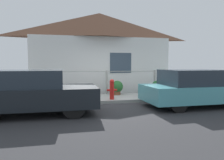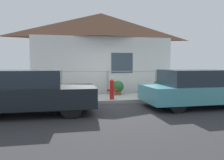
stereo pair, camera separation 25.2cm
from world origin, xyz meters
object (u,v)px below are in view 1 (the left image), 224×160
at_px(car_right, 195,88).
at_px(fire_hydrant, 112,89).
at_px(car_left, 30,92).
at_px(potted_plant_near_hydrant, 117,87).
at_px(potted_plant_by_fence, 38,92).
at_px(potted_plant_corner, 157,87).

distance_m(car_right, fire_hydrant, 3.12).
distance_m(car_left, potted_plant_near_hydrant, 4.29).
distance_m(car_right, potted_plant_by_fence, 6.14).
bearing_deg(car_left, car_right, 0.92).
xyz_separation_m(car_right, potted_plant_corner, (-0.38, 2.38, -0.19)).
bearing_deg(fire_hydrant, potted_plant_near_hydrant, 65.89).
xyz_separation_m(car_left, potted_plant_corner, (5.26, 2.38, -0.21)).
bearing_deg(potted_plant_corner, car_left, -155.66).
relative_size(car_left, car_right, 1.02).
relative_size(car_left, potted_plant_corner, 6.23).
distance_m(car_left, potted_plant_by_fence, 2.40).
xyz_separation_m(car_left, car_right, (5.64, -0.00, -0.03)).
relative_size(car_right, potted_plant_by_fence, 8.67).
xyz_separation_m(fire_hydrant, potted_plant_near_hydrant, (0.52, 1.17, -0.07)).
xyz_separation_m(car_left, potted_plant_by_fence, (-0.01, 2.38, -0.31)).
xyz_separation_m(potted_plant_near_hydrant, potted_plant_by_fence, (-3.41, -0.22, -0.11)).
height_order(car_right, potted_plant_near_hydrant, car_right).
height_order(fire_hydrant, potted_plant_corner, fire_hydrant).
distance_m(car_right, potted_plant_near_hydrant, 3.44).
distance_m(car_left, fire_hydrant, 3.21).
relative_size(potted_plant_by_fence, potted_plant_corner, 0.70).
height_order(car_left, potted_plant_near_hydrant, car_left).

